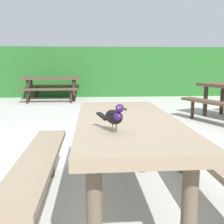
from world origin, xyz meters
The scene contains 5 objects.
ground_plane centered at (0.00, 0.00, 0.00)m, with size 60.00×60.00×0.00m, color #B7B5AD.
hedge_wall centered at (0.00, 8.75, 0.87)m, with size 28.00×2.39×1.73m, color #235B23.
picnic_table_foreground centered at (0.21, 0.13, 0.56)m, with size 1.69×1.81×0.74m.
bird_grackle centered at (0.08, -0.31, 0.84)m, with size 0.18×0.25×0.18m.
picnic_table_mid_left centered at (-1.37, 6.84, 0.56)m, with size 1.81×1.71×0.74m.
Camera 1 is at (-0.05, -1.93, 1.16)m, focal length 43.35 mm.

